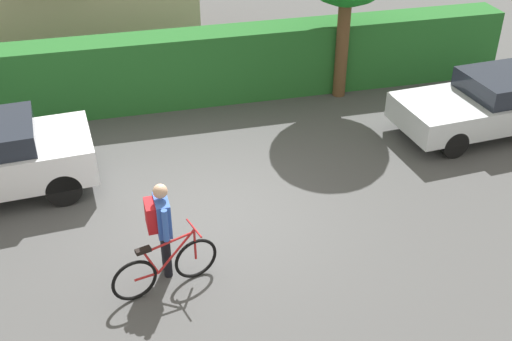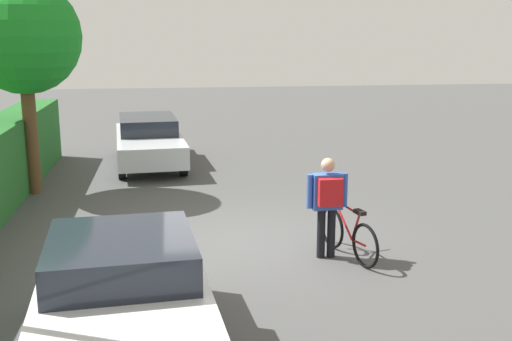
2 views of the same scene
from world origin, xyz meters
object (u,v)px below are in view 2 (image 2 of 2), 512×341
object	(u,v)px
parked_car_near	(123,302)
bicycle	(348,234)
tree_kerbside	(23,38)
person_rider	(328,199)
parked_car_far	(149,140)

from	to	relation	value
parked_car_near	bicycle	size ratio (longest dim) A/B	2.49
tree_kerbside	parked_car_near	bearing A→B (deg)	-162.37
parked_car_near	person_rider	world-z (taller)	person_rider
bicycle	person_rider	distance (m)	0.68
tree_kerbside	person_rider	bearing A→B (deg)	-132.05
bicycle	person_rider	size ratio (longest dim) A/B	1.01
parked_car_near	tree_kerbside	xyz separation A→B (m)	(7.71, 2.45, 2.65)
parked_car_near	bicycle	xyz separation A→B (m)	(2.83, -3.28, -0.35)
parked_car_far	bicycle	distance (m)	8.30
parked_car_far	person_rider	world-z (taller)	person_rider
parked_car_near	tree_kerbside	bearing A→B (deg)	17.63
bicycle	tree_kerbside	bearing A→B (deg)	49.60
parked_car_far	parked_car_near	bearing A→B (deg)	-179.97
bicycle	person_rider	world-z (taller)	person_rider
person_rider	tree_kerbside	xyz separation A→B (m)	(4.86, 5.39, 2.41)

